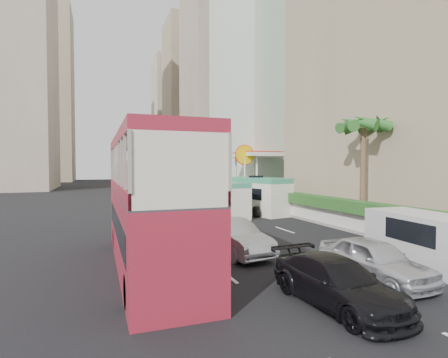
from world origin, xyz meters
name	(u,v)px	position (x,y,z in m)	size (l,w,h in m)	color
ground_plane	(286,253)	(0.00, 0.00, 0.00)	(200.00, 200.00, 0.00)	black
double_decker_bus	(150,201)	(-6.00, 0.00, 2.53)	(2.50, 11.00, 5.06)	maroon
car_silver_lane_a	(233,254)	(-2.33, 0.59, 0.00)	(1.61, 4.63, 1.52)	silver
car_silver_lane_b	(374,281)	(0.85, -4.40, 0.00)	(1.70, 4.23, 1.44)	silver
car_black	(337,306)	(-1.69, -5.72, 0.00)	(1.83, 4.50, 1.31)	black
van_asset	(218,213)	(1.46, 13.75, 0.00)	(2.19, 4.75, 1.32)	silver
minibus_near	(223,199)	(1.40, 12.19, 1.34)	(2.02, 6.05, 2.68)	silver
minibus_far	(256,195)	(4.44, 12.64, 1.48)	(2.23, 6.69, 2.97)	silver
panel_van_near	(430,241)	(4.05, -3.87, 1.01)	(2.03, 5.07, 2.03)	silver
panel_van_far	(210,191)	(3.87, 23.41, 1.11)	(2.22, 5.54, 2.22)	silver
sidewalk	(247,198)	(9.00, 25.00, 0.09)	(6.00, 120.00, 0.18)	#99968C
kerb_wall	(267,203)	(6.20, 14.00, 0.68)	(0.30, 44.00, 1.00)	silver
hedge	(267,193)	(6.20, 14.00, 1.53)	(1.10, 44.00, 0.70)	#2D6626
palm_tree	(363,174)	(7.80, 4.00, 3.38)	(0.36, 0.36, 6.40)	brown
shell_station	(261,176)	(10.00, 23.00, 2.75)	(6.50, 8.00, 5.50)	silver
tower_stripe	(278,0)	(18.00, 34.00, 29.00)	(16.00, 18.00, 58.00)	white
tower_mid	(224,69)	(18.00, 58.00, 25.00)	(16.00, 16.00, 50.00)	#B4A18E
tower_far_a	(191,102)	(17.00, 82.00, 22.00)	(14.00, 14.00, 44.00)	tan
tower_far_b	(175,119)	(17.00, 104.00, 20.00)	(14.00, 14.00, 40.00)	#B4A18E
tower_left_b	(40,94)	(-22.00, 90.00, 23.00)	(16.00, 16.00, 46.00)	tan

